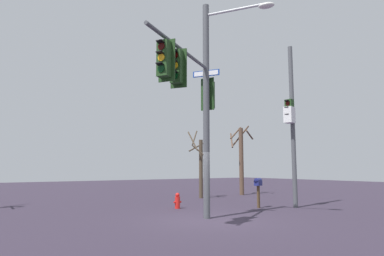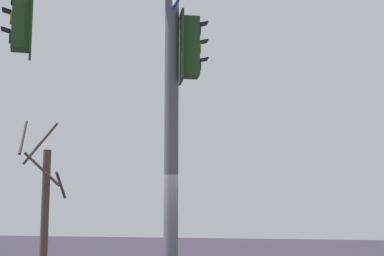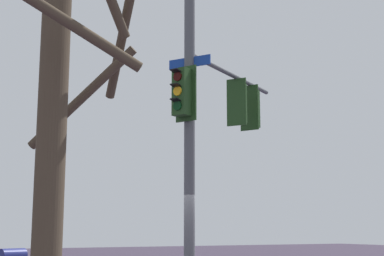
# 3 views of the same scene
# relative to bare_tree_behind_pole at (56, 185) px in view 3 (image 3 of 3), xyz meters

# --- Properties ---
(main_signal_pole_assembly) EXTENTS (5.51, 2.94, 8.48)m
(main_signal_pole_assembly) POSITION_rel_bare_tree_behind_pole_xyz_m (5.51, 7.67, 2.79)
(main_signal_pole_assembly) COLOR #4C4F54
(main_signal_pole_assembly) RESTS_ON ground
(bare_tree_behind_pole) EXTENTS (1.37, 1.45, 4.35)m
(bare_tree_behind_pole) POSITION_rel_bare_tree_behind_pole_xyz_m (0.00, 0.00, 0.00)
(bare_tree_behind_pole) COLOR #473A2C
(bare_tree_behind_pole) RESTS_ON ground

